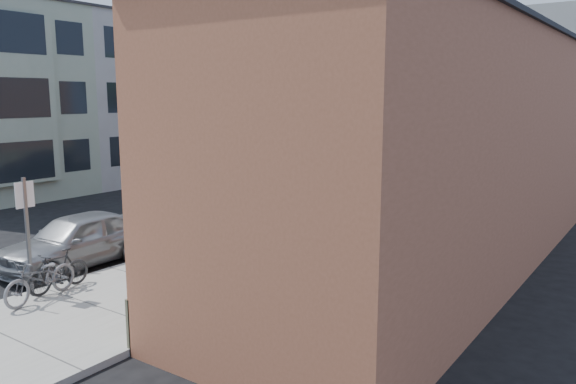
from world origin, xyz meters
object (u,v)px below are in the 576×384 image
Objects in this scene: patron_grey at (159,268)px; bus at (410,143)px; parking_meter_near at (197,218)px; parked_bike_b at (41,278)px; car_2 at (290,191)px; patio_chair_b at (207,285)px; utility_pole_near at (276,78)px; patron_green at (256,242)px; car_3 at (346,172)px; parked_bike_a at (58,270)px; car_1 at (204,209)px; sign_post at (27,226)px; tree_bare at (303,143)px; tree_leafy_mid at (408,76)px; parking_meter_far at (317,188)px; patio_chair_a at (213,279)px; cyclist at (173,251)px; tree_leafy_far at (459,72)px; car_0 at (77,240)px.

bus is (-7.20, 30.78, 0.29)m from patron_grey.
parking_meter_near is 0.63× the size of parked_bike_b.
patio_chair_b is at bearing -64.04° from car_2.
utility_pole_near is 7.59m from patron_green.
car_2 is 5.98m from car_3.
parking_meter_near is 5.06m from parked_bike_a.
car_1 is (-1.45, 1.87, -0.19)m from parking_meter_near.
car_1 is (-1.55, 7.48, -1.04)m from sign_post.
patio_chair_b is 3.86m from parked_bike_b.
utility_pole_near is at bearing 138.37° from patio_chair_b.
tree_leafy_mid reaches higher than tree_bare.
parking_meter_far is at bearing -165.60° from patron_green.
tree_bare reaches higher than car_1.
patron_green reaches higher than car_3.
patron_green is at bearing -73.09° from car_3.
tree_leafy_mid is at bearing 87.87° from parking_meter_near.
tree_bare is at bearing 87.62° from sign_post.
patio_chair_b is 0.09× the size of bus.
tree_bare reaches higher than parking_meter_far.
tree_bare is 6.58× the size of patio_chair_b.
patio_chair_a is 1.00× the size of patio_chair_b.
tree_leafy_mid is at bearing 90.00° from tree_bare.
cyclist is at bearing 155.27° from patio_chair_a.
car_3 is at bearing 131.85° from patio_chair_b.
parked_bike_a is at bearing -45.73° from patron_green.
patio_chair_b is 0.18× the size of car_1.
parking_meter_far is at bearing -75.22° from car_3.
car_1 is at bearing -98.79° from tree_leafy_mid.
sign_post is 5.51m from patron_green.
car_2 is (-4.79, 8.45, -0.27)m from patron_green.
utility_pole_near is 2.66m from tree_bare.
tree_leafy_far reaches higher than patio_chair_b.
patron_green is at bearing -68.17° from parking_meter_far.
parked_bike_b is at bearing -84.49° from parking_meter_near.
tree_leafy_mid is 19.98m from patron_grey.
parking_meter_far is 8.93m from patron_green.
tree_bare is at bearing 64.88° from car_1.
parked_bike_b is at bearing -90.04° from tree_bare.
sign_post is at bearing -91.26° from tree_leafy_mid.
sign_post is 1.69× the size of patron_green.
parking_meter_near is at bearing 159.15° from patio_chair_b.
tree_leafy_far is at bearing 83.75° from car_0.
tree_bare reaches higher than patron_green.
utility_pole_near reaches higher than tree_leafy_mid.
patron_grey is at bearing -54.41° from parking_meter_near.
car_0 reaches higher than parking_meter_far.
patio_chair_a is 0.18× the size of car_1.
parking_meter_near is 5.66m from parked_bike_b.
bus is (-7.70, 29.60, 0.77)m from patio_chair_a.
parking_meter_near is 15.57m from tree_leafy_mid.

